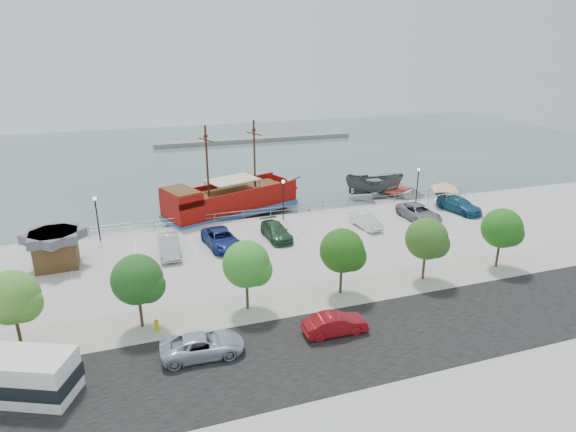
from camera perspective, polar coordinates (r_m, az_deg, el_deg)
name	(u,v)px	position (r m, az deg, el deg)	size (l,w,h in m)	color
ground	(305,252)	(45.03, 2.03, -4.27)	(160.00, 160.00, 0.00)	#455654
land_slab	(442,393)	(28.92, 17.75, -19.39)	(100.00, 58.00, 1.20)	#ABABA8
street	(395,334)	(31.86, 12.52, -13.52)	(100.00, 8.00, 0.04)	black
sidewalk	(353,291)	(36.35, 7.67, -8.78)	(100.00, 4.00, 0.05)	#9A9887
seawall_railing	(279,211)	(51.34, -1.02, 0.61)	(50.00, 0.06, 1.00)	gray
far_shore	(256,140)	(98.33, -3.87, 9.03)	(40.00, 3.00, 0.80)	gray
pirate_ship	(241,200)	(54.29, -5.59, 1.93)	(17.73, 10.34, 11.01)	maroon
patrol_boat	(374,187)	(61.80, 10.14, 3.46)	(2.72, 7.24, 2.80)	#494B4D
speedboat	(398,192)	(62.16, 12.96, 2.74)	(5.25, 7.36, 1.52)	silver
dock_west	(137,234)	(50.96, -17.42, -2.03)	(7.80, 2.23, 0.45)	gray
dock_mid	(341,211)	(55.74, 6.30, 0.60)	(7.25, 2.07, 0.41)	slate
dock_east	(407,203)	(59.83, 13.94, 1.47)	(7.79, 2.23, 0.45)	gray
shed	(56,248)	(43.69, -25.84, -3.39)	(3.79, 3.79, 3.00)	#52371E
canopy_tent	(445,182)	(56.75, 18.16, 3.84)	(4.87, 4.87, 3.19)	slate
street_van	(203,345)	(29.42, -10.08, -14.83)	(2.25, 4.87, 1.35)	#A9B4C4
street_sedan	(335,324)	(31.03, 5.60, -12.61)	(1.44, 4.12, 1.36)	maroon
shuttle_bus	(7,376)	(29.67, -30.34, -16.02)	(7.36, 5.11, 2.45)	silver
fire_hydrant	(157,325)	(32.34, -15.32, -12.32)	(0.29, 0.29, 0.83)	#C2B70D
lamp_post_left	(96,211)	(47.31, -21.77, 0.60)	(0.36, 0.36, 4.28)	black
lamp_post_mid	(283,193)	(49.43, -0.57, 2.80)	(0.36, 0.36, 4.28)	black
lamp_post_right	(418,180)	(56.30, 15.14, 4.20)	(0.36, 0.36, 4.28)	black
tree_a	(14,299)	(32.42, -29.71, -8.53)	(3.30, 3.20, 5.00)	#473321
tree_b	(140,281)	(31.62, -17.17, -7.38)	(3.30, 3.20, 5.00)	#473321
tree_c	(249,266)	(32.35, -4.68, -5.88)	(3.30, 3.20, 5.00)	#473321
tree_d	(344,252)	(34.52, 6.69, -4.27)	(3.30, 3.20, 5.00)	#473321
tree_e	(429,240)	(37.87, 16.33, -2.76)	(3.30, 3.20, 5.00)	#473321
tree_f	(504,229)	(42.13, 24.20, -1.46)	(3.30, 3.20, 5.00)	#473321
parked_car_b	(169,245)	(43.02, -13.94, -3.38)	(1.76, 5.06, 1.67)	silver
parked_car_c	(221,239)	(43.75, -7.92, -2.69)	(2.50, 5.42, 1.51)	navy
parked_car_d	(276,231)	(45.20, -1.41, -1.83)	(1.98, 4.88, 1.41)	#234B2F
parked_car_f	(366,220)	(48.60, 9.18, -0.53)	(1.49, 4.28, 1.41)	white
parked_car_g	(419,213)	(51.84, 15.27, 0.39)	(2.61, 5.66, 1.57)	gray
parked_car_h	(459,205)	(55.74, 19.62, 1.27)	(2.20, 5.41, 1.57)	#195373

